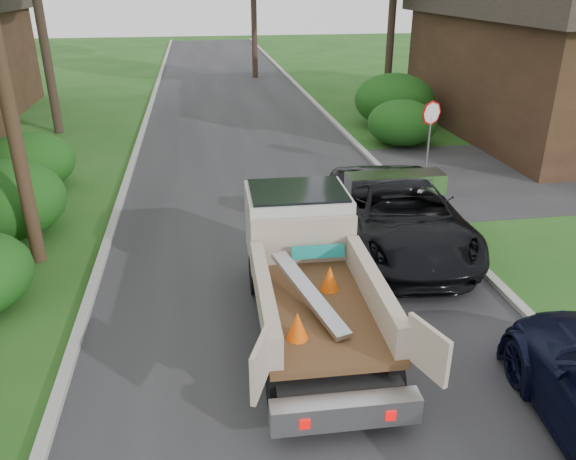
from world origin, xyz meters
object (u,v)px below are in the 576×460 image
Objects in this scene: house_right at (573,52)px; black_pickup at (399,214)px; stop_sign at (430,124)px; flatbed_truck at (305,256)px.

house_right is 2.23× the size of black_pickup.
house_right is (7.80, 5.00, 1.38)m from stop_sign.
stop_sign is 0.43× the size of black_pickup.
flatbed_truck is at bearing -126.73° from stop_sign.
house_right is at bearing 43.91° from flatbed_truck.
house_right reaches higher than stop_sign.
stop_sign is 5.24m from black_pickup.
flatbed_truck is at bearing -132.04° from black_pickup.
house_right is at bearing 32.66° from stop_sign.
house_right is 17.75m from flatbed_truck.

